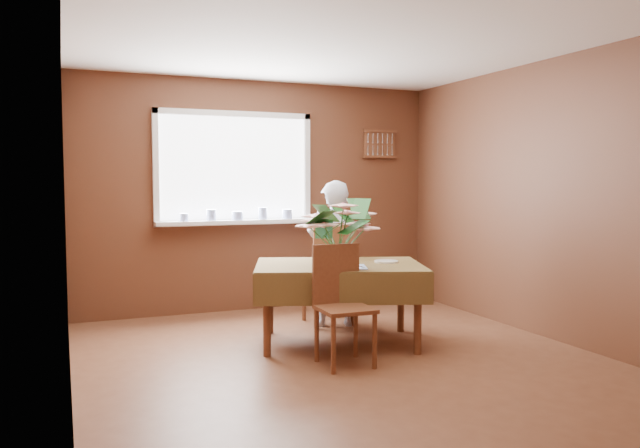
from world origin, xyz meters
name	(u,v)px	position (x,y,z in m)	size (l,w,h in m)	color
floor	(347,362)	(0.00, 0.00, 0.00)	(4.50, 4.50, 0.00)	#59311E
ceiling	(348,37)	(0.00, 0.00, 2.50)	(4.50, 4.50, 0.00)	white
wall_back	(261,196)	(0.00, 2.25, 1.25)	(4.00, 4.00, 0.00)	brown
wall_front	(566,220)	(0.00, -2.25, 1.25)	(4.00, 4.00, 0.00)	brown
wall_left	(66,207)	(-2.00, 0.00, 1.25)	(4.50, 4.50, 0.00)	brown
wall_right	(551,200)	(2.00, 0.00, 1.25)	(4.50, 4.50, 0.00)	brown
window_assembly	(236,187)	(-0.29, 2.20, 1.35)	(1.72, 0.20, 1.22)	white
spoon_rack	(380,144)	(1.45, 2.22, 1.85)	(0.44, 0.05, 0.33)	brown
dining_table	(339,273)	(0.18, 0.56, 0.61)	(1.68, 1.40, 0.70)	brown
chair_far	(331,270)	(0.39, 1.21, 0.55)	(0.46, 0.46, 1.01)	brown
chair_near	(341,299)	(-0.04, 0.02, 0.50)	(0.40, 0.40, 0.92)	brown
seated_woman	(334,254)	(0.41, 1.18, 0.71)	(0.52, 0.34, 1.42)	white
flower_bouquet	(339,226)	(0.09, 0.37, 1.05)	(0.62, 0.62, 0.54)	white
side_plate	(386,261)	(0.61, 0.50, 0.70)	(0.21, 0.21, 0.01)	white
table_knife	(357,266)	(0.25, 0.35, 0.71)	(0.02, 0.25, 0.00)	silver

